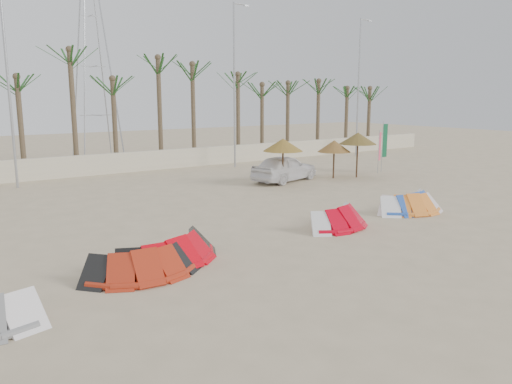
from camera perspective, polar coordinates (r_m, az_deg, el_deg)
ground at (r=14.91m, az=13.49°, el=-8.51°), size 120.00×120.00×0.00m
boundary_wall at (r=33.26m, az=-16.04°, el=3.17°), size 60.00×0.30×1.30m
palm_line at (r=34.66m, az=-16.32°, el=13.06°), size 52.00×4.00×7.70m
lamp_b at (r=29.61m, az=-26.43°, el=11.51°), size 1.25×0.14×11.00m
lamp_c at (r=34.70m, az=-2.44°, el=12.36°), size 1.25×0.14×11.00m
lamp_d at (r=42.38m, az=11.67°, el=11.88°), size 1.25×0.14×11.00m
pylon at (r=39.30m, az=-17.49°, el=3.26°), size 3.00×3.00×14.00m
kite_red_left at (r=14.28m, az=-13.35°, el=-7.60°), size 3.32×1.75×0.90m
kite_red_mid at (r=15.25m, az=-10.39°, el=-6.28°), size 4.00×2.52×0.90m
kite_red_right at (r=19.16m, az=8.96°, el=-2.70°), size 3.25×2.04×0.90m
kite_orange at (r=22.22m, az=16.72°, el=-1.15°), size 3.26×2.26×0.90m
kite_blue at (r=22.59m, az=16.63°, el=-0.94°), size 3.53×1.68×0.90m
parasol_left at (r=27.65m, az=3.11°, el=5.39°), size 2.22×2.22×2.59m
parasol_mid at (r=30.30m, az=8.93°, el=5.20°), size 2.00×2.00×2.29m
parasol_right at (r=30.82m, az=11.56°, el=6.01°), size 2.25×2.25×2.73m
flag_pink at (r=32.97m, az=14.04°, el=4.94°), size 0.44×0.18×2.77m
flag_green at (r=33.54m, az=14.44°, el=5.56°), size 0.45×0.04×3.30m
car at (r=29.03m, az=3.28°, el=2.75°), size 4.85×2.92×1.55m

